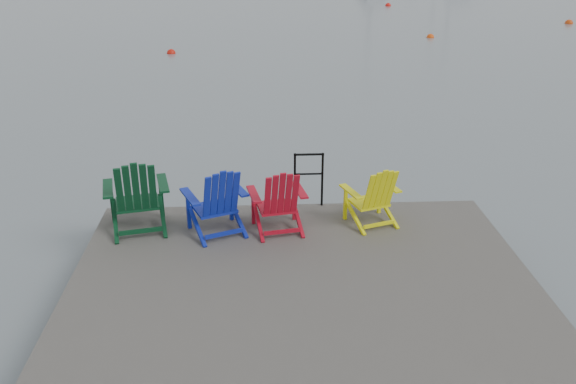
{
  "coord_description": "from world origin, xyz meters",
  "views": [
    {
      "loc": [
        -0.53,
        -6.51,
        4.68
      ],
      "look_at": [
        -0.09,
        2.21,
        0.85
      ],
      "focal_mm": 38.0,
      "sensor_mm": 36.0,
      "label": 1
    }
  ],
  "objects_px": {
    "chair_green": "(137,194)",
    "buoy_a": "(430,38)",
    "buoy_d": "(388,6)",
    "handrail": "(309,174)",
    "chair_yellow": "(374,195)",
    "chair_blue": "(217,200)",
    "buoy_b": "(171,53)",
    "chair_red": "(279,200)",
    "buoy_c": "(569,24)"
  },
  "relations": [
    {
      "from": "handrail",
      "to": "chair_yellow",
      "type": "distance_m",
      "value": 1.17
    },
    {
      "from": "chair_green",
      "to": "buoy_a",
      "type": "bearing_deg",
      "value": 51.22
    },
    {
      "from": "chair_green",
      "to": "buoy_a",
      "type": "xyz_separation_m",
      "value": [
        9.68,
        19.61,
        -1.09
      ]
    },
    {
      "from": "buoy_d",
      "to": "handrail",
      "type": "bearing_deg",
      "value": -103.85
    },
    {
      "from": "chair_yellow",
      "to": "buoy_c",
      "type": "distance_m",
      "value": 27.6
    },
    {
      "from": "chair_red",
      "to": "chair_yellow",
      "type": "relative_size",
      "value": 1.06
    },
    {
      "from": "handrail",
      "to": "chair_yellow",
      "type": "bearing_deg",
      "value": -38.44
    },
    {
      "from": "chair_green",
      "to": "buoy_a",
      "type": "height_order",
      "value": "chair_green"
    },
    {
      "from": "buoy_c",
      "to": "chair_green",
      "type": "bearing_deg",
      "value": -127.48
    },
    {
      "from": "chair_blue",
      "to": "chair_red",
      "type": "xyz_separation_m",
      "value": [
        0.89,
        0.03,
        -0.03
      ]
    },
    {
      "from": "chair_green",
      "to": "chair_red",
      "type": "height_order",
      "value": "chair_green"
    },
    {
      "from": "chair_blue",
      "to": "handrail",
      "type": "bearing_deg",
      "value": 10.66
    },
    {
      "from": "handrail",
      "to": "buoy_b",
      "type": "relative_size",
      "value": 2.61
    },
    {
      "from": "buoy_b",
      "to": "buoy_c",
      "type": "height_order",
      "value": "buoy_c"
    },
    {
      "from": "chair_green",
      "to": "buoy_d",
      "type": "height_order",
      "value": "chair_green"
    },
    {
      "from": "chair_red",
      "to": "buoy_a",
      "type": "height_order",
      "value": "chair_red"
    },
    {
      "from": "chair_yellow",
      "to": "handrail",
      "type": "bearing_deg",
      "value": 122.39
    },
    {
      "from": "chair_green",
      "to": "buoy_c",
      "type": "xyz_separation_m",
      "value": [
        18.0,
        23.48,
        -1.09
      ]
    },
    {
      "from": "buoy_a",
      "to": "buoy_b",
      "type": "distance_m",
      "value": 11.75
    },
    {
      "from": "buoy_a",
      "to": "buoy_b",
      "type": "height_order",
      "value": "buoy_b"
    },
    {
      "from": "buoy_b",
      "to": "buoy_d",
      "type": "relative_size",
      "value": 0.95
    },
    {
      "from": "chair_red",
      "to": "chair_green",
      "type": "bearing_deg",
      "value": 166.17
    },
    {
      "from": "chair_blue",
      "to": "buoy_c",
      "type": "relative_size",
      "value": 2.59
    },
    {
      "from": "handrail",
      "to": "buoy_a",
      "type": "bearing_deg",
      "value": 69.35
    },
    {
      "from": "chair_green",
      "to": "buoy_b",
      "type": "distance_m",
      "value": 16.54
    },
    {
      "from": "chair_red",
      "to": "buoy_a",
      "type": "relative_size",
      "value": 3.01
    },
    {
      "from": "chair_red",
      "to": "chair_yellow",
      "type": "xyz_separation_m",
      "value": [
        1.43,
        0.16,
        -0.03
      ]
    },
    {
      "from": "chair_yellow",
      "to": "buoy_c",
      "type": "bearing_deg",
      "value": 39.08
    },
    {
      "from": "handrail",
      "to": "chair_blue",
      "type": "xyz_separation_m",
      "value": [
        -1.4,
        -0.91,
        -0.0
      ]
    },
    {
      "from": "handrail",
      "to": "buoy_a",
      "type": "height_order",
      "value": "handrail"
    },
    {
      "from": "buoy_c",
      "to": "buoy_d",
      "type": "xyz_separation_m",
      "value": [
        -7.86,
        7.97,
        0.0
      ]
    },
    {
      "from": "buoy_c",
      "to": "chair_red",
      "type": "bearing_deg",
      "value": -124.03
    },
    {
      "from": "chair_yellow",
      "to": "buoy_b",
      "type": "height_order",
      "value": "chair_yellow"
    },
    {
      "from": "handrail",
      "to": "chair_green",
      "type": "height_order",
      "value": "chair_green"
    },
    {
      "from": "handrail",
      "to": "chair_green",
      "type": "relative_size",
      "value": 0.77
    },
    {
      "from": "buoy_a",
      "to": "buoy_c",
      "type": "xyz_separation_m",
      "value": [
        8.32,
        3.87,
        0.0
      ]
    },
    {
      "from": "chair_red",
      "to": "buoy_d",
      "type": "height_order",
      "value": "chair_red"
    },
    {
      "from": "chair_red",
      "to": "buoy_b",
      "type": "bearing_deg",
      "value": 92.13
    },
    {
      "from": "buoy_d",
      "to": "buoy_b",
      "type": "bearing_deg",
      "value": -128.06
    },
    {
      "from": "chair_red",
      "to": "handrail",
      "type": "bearing_deg",
      "value": 49.4
    },
    {
      "from": "chair_green",
      "to": "buoy_b",
      "type": "bearing_deg",
      "value": 83.14
    },
    {
      "from": "chair_yellow",
      "to": "buoy_a",
      "type": "distance_m",
      "value": 20.56
    },
    {
      "from": "chair_blue",
      "to": "chair_yellow",
      "type": "height_order",
      "value": "chair_blue"
    },
    {
      "from": "handrail",
      "to": "buoy_a",
      "type": "relative_size",
      "value": 2.67
    },
    {
      "from": "chair_yellow",
      "to": "buoy_a",
      "type": "bearing_deg",
      "value": 53.28
    },
    {
      "from": "buoy_a",
      "to": "buoy_b",
      "type": "bearing_deg",
      "value": -164.27
    },
    {
      "from": "buoy_a",
      "to": "chair_blue",
      "type": "bearing_deg",
      "value": -113.29
    },
    {
      "from": "buoy_b",
      "to": "buoy_d",
      "type": "bearing_deg",
      "value": 51.94
    },
    {
      "from": "chair_green",
      "to": "buoy_b",
      "type": "xyz_separation_m",
      "value": [
        -1.62,
        16.43,
        -1.09
      ]
    },
    {
      "from": "chair_blue",
      "to": "buoy_b",
      "type": "xyz_separation_m",
      "value": [
        -2.8,
        16.58,
        -1.04
      ]
    }
  ]
}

